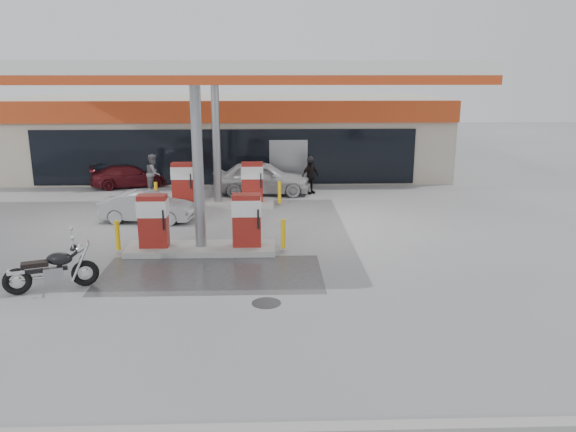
% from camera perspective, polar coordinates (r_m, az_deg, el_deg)
% --- Properties ---
extents(ground, '(90.00, 90.00, 0.00)m').
position_cam_1_polar(ground, '(15.48, -9.64, -5.88)').
color(ground, gray).
rests_on(ground, ground).
extents(wet_patch, '(6.00, 3.00, 0.00)m').
position_cam_1_polar(wet_patch, '(15.42, -7.79, -5.88)').
color(wet_patch, '#4C4C4F').
rests_on(wet_patch, ground).
extents(drain_cover, '(0.70, 0.70, 0.01)m').
position_cam_1_polar(drain_cover, '(13.48, -2.21, -8.83)').
color(drain_cover, '#38383A').
rests_on(drain_cover, ground).
extents(store_building, '(22.00, 8.22, 4.00)m').
position_cam_1_polar(store_building, '(30.57, -5.89, 8.21)').
color(store_building, '#BBB19D').
rests_on(store_building, ground).
extents(canopy, '(16.00, 10.02, 5.51)m').
position_cam_1_polar(canopy, '(19.49, -8.36, 14.17)').
color(canopy, silver).
rests_on(canopy, ground).
extents(pump_island_near, '(5.14, 1.30, 1.78)m').
position_cam_1_polar(pump_island_near, '(17.15, -8.88, -1.32)').
color(pump_island_near, '#9E9E99').
rests_on(pump_island_near, ground).
extents(pump_island_far, '(5.14, 1.30, 1.78)m').
position_cam_1_polar(pump_island_far, '(22.95, -7.14, 2.78)').
color(pump_island_far, '#9E9E99').
rests_on(pump_island_far, ground).
extents(parked_motorcycle, '(2.18, 1.07, 1.17)m').
position_cam_1_polar(parked_motorcycle, '(15.24, -22.78, -5.12)').
color(parked_motorcycle, black).
rests_on(parked_motorcycle, ground).
extents(sedan_white, '(4.40, 1.96, 1.47)m').
position_cam_1_polar(sedan_white, '(25.01, -2.68, 3.91)').
color(sedan_white, silver).
rests_on(sedan_white, ground).
extents(attendant, '(0.70, 0.87, 1.73)m').
position_cam_1_polar(attendant, '(26.10, -13.51, 4.26)').
color(attendant, slate).
rests_on(attendant, ground).
extents(hatchback_silver, '(3.47, 1.57, 1.10)m').
position_cam_1_polar(hatchback_silver, '(21.02, -14.11, 0.92)').
color(hatchback_silver, '#98999F').
rests_on(hatchback_silver, ground).
extents(parked_car_left, '(3.89, 2.54, 1.05)m').
position_cam_1_polar(parked_car_left, '(27.61, -15.75, 3.95)').
color(parked_car_left, '#521218').
rests_on(parked_car_left, ground).
extents(parked_car_right, '(4.65, 3.53, 1.17)m').
position_cam_1_polar(parked_car_right, '(29.03, 5.73, 5.05)').
color(parked_car_right, '#9DA0A4').
rests_on(parked_car_right, ground).
extents(biker_walking, '(0.98, 0.87, 1.59)m').
position_cam_1_polar(biker_walking, '(25.06, 2.27, 4.07)').
color(biker_walking, black).
rests_on(biker_walking, ground).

